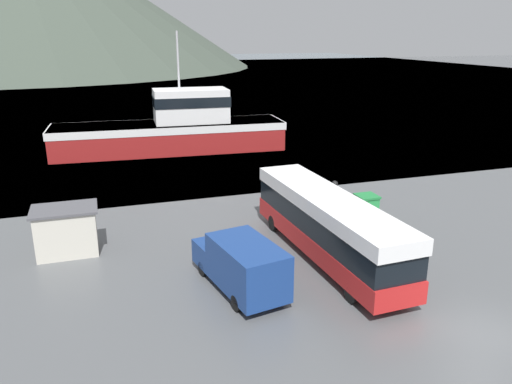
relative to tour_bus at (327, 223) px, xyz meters
name	(u,v)px	position (x,y,z in m)	size (l,w,h in m)	color
ground_plane	(484,334)	(2.79, -8.12, -1.87)	(400.00, 400.00, 0.00)	#515456
water_surface	(138,72)	(2.79, 131.33, -1.87)	(240.00, 240.00, 0.00)	slate
tour_bus	(327,223)	(0.00, 0.00, 0.00)	(3.06, 12.64, 3.33)	red
delivery_van	(241,264)	(-5.09, -1.92, -0.59)	(3.21, 6.09, 2.42)	navy
fishing_boat	(174,128)	(-3.41, 26.74, 0.33)	(22.30, 6.60, 11.22)	maroon
storage_bin	(366,205)	(5.11, 4.85, -1.19)	(1.28, 1.30, 1.34)	green
dock_kiosk	(66,230)	(-12.60, 4.68, -0.61)	(3.28, 2.32, 2.49)	beige
small_boat	(83,134)	(-12.00, 35.68, -1.35)	(4.27, 7.53, 1.05)	black
mooring_bollard	(335,187)	(5.23, 9.48, -1.35)	(0.46, 0.46, 0.96)	black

